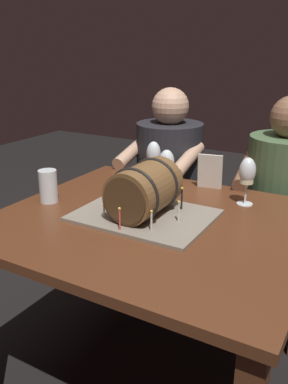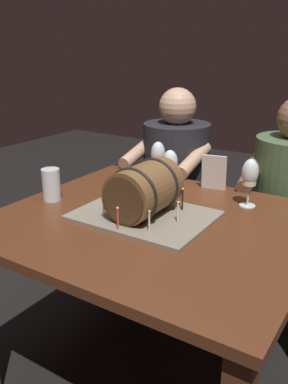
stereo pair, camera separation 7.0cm
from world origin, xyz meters
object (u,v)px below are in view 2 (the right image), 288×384
at_px(barrel_cake, 144,194).
at_px(wine_glass_empty, 170,163).
at_px(wine_glass_amber, 158,156).
at_px(dining_table, 154,245).
at_px(beer_pint, 51,185).
at_px(person_seated_right, 287,218).
at_px(menu_card, 214,172).
at_px(person_seated_left, 175,195).
at_px(wine_glass_white, 250,175).

distance_m(barrel_cake, wine_glass_empty, 0.33).
bearing_deg(wine_glass_amber, dining_table, -60.88).
distance_m(barrel_cake, beer_pint, 0.43).
xyz_separation_m(wine_glass_amber, person_seated_right, (0.54, 0.36, -0.32)).
distance_m(barrel_cake, person_seated_right, 0.88).
height_order(menu_card, person_seated_left, person_seated_left).
bearing_deg(menu_card, person_seated_right, 39.16).
xyz_separation_m(barrel_cake, wine_glass_amber, (-0.18, 0.40, 0.04)).
distance_m(wine_glass_amber, menu_card, 0.28).
bearing_deg(person_seated_right, dining_table, -112.82).
height_order(wine_glass_amber, menu_card, wine_glass_amber).
bearing_deg(wine_glass_white, menu_card, 150.27).
bearing_deg(person_seated_right, menu_card, -129.89).
xyz_separation_m(dining_table, wine_glass_empty, (-0.11, 0.32, 0.24)).
xyz_separation_m(dining_table, barrel_cake, (-0.04, -0.00, 0.20)).
distance_m(wine_glass_empty, menu_card, 0.20).
bearing_deg(dining_table, wine_glass_empty, 109.42).
bearing_deg(barrel_cake, wine_glass_empty, 102.31).
relative_size(wine_glass_white, menu_card, 1.23).
height_order(dining_table, barrel_cake, barrel_cake).
relative_size(dining_table, wine_glass_empty, 6.24).
relative_size(dining_table, wine_glass_white, 5.83).
height_order(barrel_cake, person_seated_left, person_seated_left).
bearing_deg(wine_glass_empty, menu_card, 35.27).
distance_m(wine_glass_empty, beer_pint, 0.52).
bearing_deg(barrel_cake, person_seated_left, 109.95).
distance_m(barrel_cake, wine_glass_white, 0.44).
xyz_separation_m(person_seated_left, person_seated_right, (0.63, 0.00, -0.00)).
relative_size(wine_glass_white, person_seated_left, 0.17).
xyz_separation_m(barrel_cake, beer_pint, (-0.42, -0.06, -0.03)).
bearing_deg(menu_card, beer_pint, -147.36).
xyz_separation_m(wine_glass_white, menu_card, (-0.20, 0.11, -0.05)).
distance_m(wine_glass_amber, person_seated_left, 0.49).
bearing_deg(wine_glass_amber, wine_glass_white, -9.11).
bearing_deg(wine_glass_empty, beer_pint, -133.22).
bearing_deg(wine_glass_amber, menu_card, 8.38).
bearing_deg(beer_pint, wine_glass_white, 27.71).
relative_size(beer_pint, person_seated_left, 0.12).
bearing_deg(person_seated_left, wine_glass_white, -37.52).
relative_size(beer_pint, menu_card, 0.85).
height_order(dining_table, wine_glass_empty, wine_glass_empty).
bearing_deg(wine_glass_amber, beer_pint, -118.72).
distance_m(wine_glass_amber, beer_pint, 0.52).
height_order(person_seated_left, person_seated_right, person_seated_left).
distance_m(dining_table, wine_glass_white, 0.47).
height_order(wine_glass_white, wine_glass_empty, wine_glass_white).
xyz_separation_m(wine_glass_white, person_seated_right, (0.07, 0.43, -0.33)).
bearing_deg(dining_table, wine_glass_amber, 119.12).
xyz_separation_m(wine_glass_amber, menu_card, (0.27, 0.04, -0.05)).
height_order(dining_table, beer_pint, beer_pint).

